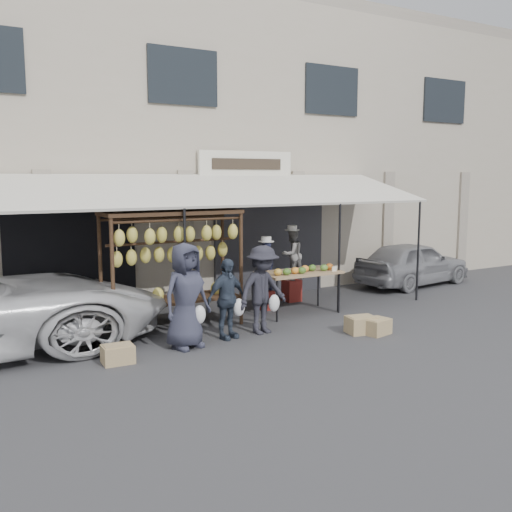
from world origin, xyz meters
The scene contains 16 objects.
ground_plane centered at (0.00, 0.00, 0.00)m, with size 90.00×90.00×0.00m, color #2D2D30.
shophouse centered at (0.00, 6.50, 3.65)m, with size 24.00×6.15×7.30m.
awning centered at (0.01, 2.28, 2.57)m, with size 10.00×2.35×2.92m.
banana_rack centered at (-1.04, 1.61, 1.56)m, with size 2.60×0.90×2.24m.
produce_table centered at (1.67, 1.38, 0.88)m, with size 1.70×0.90×1.04m.
vendor_left centered at (1.27, 2.10, 0.97)m, with size 0.40×0.26×1.10m, color #1D213B.
vendor_right centered at (2.22, 2.53, 1.09)m, with size 0.58×0.45×1.19m, color gray.
customer_left centered at (-1.33, 0.36, 0.89)m, with size 0.87×0.57×1.78m, color #2E3040.
customer_mid centered at (-0.49, 0.51, 0.72)m, with size 0.84×0.35×1.44m, color #2F394A.
customer_right centered at (0.23, 0.49, 0.81)m, with size 1.05×0.60×1.63m, color #24242C.
stool_left centered at (1.27, 2.10, 0.21)m, with size 0.30×0.30×0.42m, color maroon.
stool_right centered at (2.22, 2.53, 0.25)m, with size 0.35×0.35×0.50m, color maroon.
crate_near_a centered at (1.81, -0.41, 0.15)m, with size 0.52×0.39×0.31m, color tan.
crate_near_b centered at (2.01, -0.61, 0.14)m, with size 0.48×0.36×0.29m, color tan.
crate_far centered at (-2.57, 0.13, 0.14)m, with size 0.47×0.36×0.28m, color tan.
sedan centered at (6.10, 2.58, 0.59)m, with size 1.40×3.47×1.18m, color gray.
Camera 1 is at (-4.95, -8.30, 2.85)m, focal length 40.00 mm.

